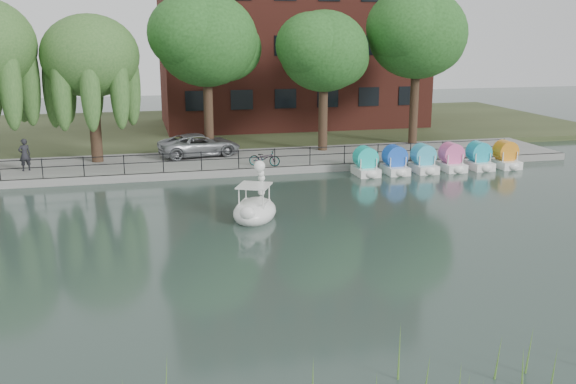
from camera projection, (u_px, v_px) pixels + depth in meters
name	position (u px, v px, depth m)	size (l,w,h in m)	color
ground_plane	(301.00, 256.00, 22.27)	(120.00, 120.00, 0.00)	#3C514B
promenade	(231.00, 162.00, 37.30)	(40.00, 6.00, 0.40)	gray
kerb	(239.00, 173.00, 34.52)	(40.00, 0.25, 0.40)	gray
land_strip	(204.00, 128.00, 50.50)	(60.00, 22.00, 0.36)	#47512D
railing	(238.00, 155.00, 34.48)	(32.00, 0.05, 1.00)	black
apartment_building	(290.00, 8.00, 49.84)	(20.00, 10.07, 18.00)	#4C1E16
willow_mid	(90.00, 57.00, 35.05)	(5.32, 5.32, 8.15)	#473323
broadleaf_center	(206.00, 41.00, 37.29)	(6.00, 6.00, 9.25)	#473323
broadleaf_right	(324.00, 52.00, 38.58)	(5.40, 5.40, 8.32)	#473323
broadleaf_far	(417.00, 34.00, 40.76)	(6.30, 6.30, 9.71)	#473323
minivan	(200.00, 143.00, 37.87)	(5.53, 2.54, 1.54)	gray
bicycle	(264.00, 157.00, 35.13)	(1.72, 0.60, 1.00)	gray
pedestrian	(24.00, 152.00, 33.82)	(0.71, 0.48, 1.98)	black
swan_boat	(255.00, 207.00, 26.65)	(2.69, 3.18, 2.30)	white
pedal_boat_row	(437.00, 160.00, 35.73)	(9.65, 1.70, 1.40)	white
reed_bank	(506.00, 370.00, 13.62)	(24.00, 2.40, 1.20)	#669938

